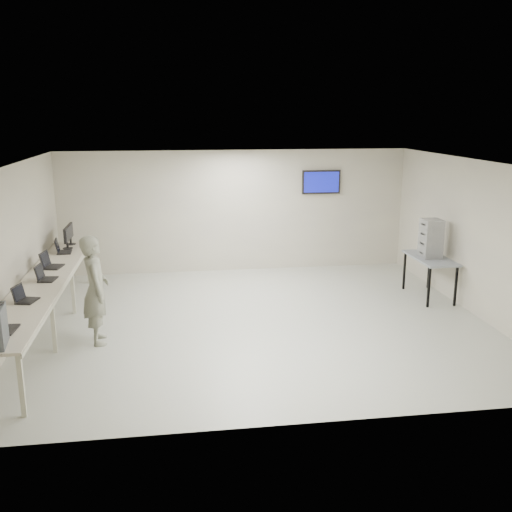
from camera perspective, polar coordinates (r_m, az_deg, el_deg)
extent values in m
cube|color=beige|center=(10.23, 0.16, -6.53)|extent=(8.00, 7.00, 0.01)
cube|color=white|center=(9.60, 0.17, 9.30)|extent=(8.00, 7.00, 0.01)
cube|color=beige|center=(13.23, -2.05, 4.50)|extent=(8.00, 0.01, 2.80)
cube|color=beige|center=(6.51, 4.68, -5.72)|extent=(8.00, 0.01, 2.80)
cube|color=beige|center=(10.06, -22.99, 0.31)|extent=(0.01, 7.00, 2.80)
cube|color=beige|center=(11.12, 21.03, 1.72)|extent=(0.01, 7.00, 2.80)
cube|color=black|center=(13.48, 6.49, 7.39)|extent=(0.15, 0.04, 0.15)
cube|color=black|center=(13.44, 6.53, 7.37)|extent=(0.90, 0.06, 0.55)
cube|color=#0C1286|center=(13.40, 6.57, 7.35)|extent=(0.82, 0.01, 0.47)
cube|color=beige|center=(10.09, -20.51, -2.47)|extent=(0.75, 6.00, 0.04)
cube|color=#BBB8A0|center=(10.03, -18.41, -2.58)|extent=(0.02, 6.00, 0.06)
cube|color=#BBB8A0|center=(7.58, -22.41, -11.78)|extent=(0.06, 0.06, 0.86)
cube|color=#BBB8A0|center=(9.47, -23.17, -6.66)|extent=(0.06, 0.06, 0.86)
cube|color=#BBB8A0|center=(9.33, -19.59, -6.63)|extent=(0.06, 0.06, 0.86)
cube|color=#BBB8A0|center=(11.13, -20.89, -3.43)|extent=(0.06, 0.06, 0.86)
cube|color=#BBB8A0|center=(11.01, -17.84, -3.36)|extent=(0.06, 0.06, 0.86)
cube|color=#BBB8A0|center=(12.96, -19.09, -0.87)|extent=(0.06, 0.06, 0.86)
cube|color=#BBB8A0|center=(12.86, -16.47, -0.78)|extent=(0.06, 0.06, 0.86)
cube|color=black|center=(8.01, -23.83, -6.79)|extent=(0.30, 0.40, 0.02)
cube|color=black|center=(9.09, -21.87, -4.18)|extent=(0.31, 0.38, 0.02)
cube|color=black|center=(9.08, -22.68, -3.42)|extent=(0.14, 0.32, 0.24)
cube|color=black|center=(9.08, -22.59, -3.41)|extent=(0.11, 0.28, 0.20)
cube|color=black|center=(10.11, -20.09, -2.22)|extent=(0.29, 0.37, 0.02)
cube|color=black|center=(10.11, -20.85, -1.51)|extent=(0.11, 0.33, 0.25)
cube|color=black|center=(10.10, -20.77, -1.50)|extent=(0.08, 0.29, 0.21)
cube|color=black|center=(10.90, -19.58, -1.04)|extent=(0.34, 0.43, 0.02)
cube|color=black|center=(10.89, -20.36, -0.30)|extent=(0.14, 0.37, 0.28)
cube|color=black|center=(10.88, -20.28, -0.29)|extent=(0.11, 0.32, 0.23)
cube|color=black|center=(11.98, -18.60, 0.36)|extent=(0.29, 0.39, 0.02)
cube|color=black|center=(11.97, -19.28, 1.00)|extent=(0.10, 0.35, 0.26)
cube|color=black|center=(11.97, -19.21, 1.00)|extent=(0.07, 0.31, 0.22)
cylinder|color=black|center=(12.33, -18.31, 0.74)|extent=(0.20, 0.20, 0.01)
cube|color=black|center=(12.31, -18.34, 1.14)|extent=(0.04, 0.03, 0.16)
cube|color=black|center=(12.27, -18.41, 2.05)|extent=(0.05, 0.45, 0.30)
cube|color=black|center=(12.26, -18.28, 2.05)|extent=(0.00, 0.41, 0.26)
cylinder|color=black|center=(12.70, -18.01, 1.14)|extent=(0.20, 0.20, 0.01)
cube|color=black|center=(12.69, -18.04, 1.53)|extent=(0.04, 0.03, 0.16)
cube|color=black|center=(12.65, -18.11, 2.41)|extent=(0.05, 0.45, 0.30)
cube|color=black|center=(12.64, -17.99, 2.42)|extent=(0.00, 0.41, 0.26)
imported|color=#5E6448|center=(9.40, -15.74, -3.27)|extent=(0.54, 0.71, 1.76)
cube|color=gray|center=(11.82, 17.05, -0.20)|extent=(0.64, 1.38, 0.04)
cube|color=black|center=(11.30, 16.90, -3.02)|extent=(0.04, 0.04, 0.79)
cube|color=black|center=(12.34, 14.62, -1.44)|extent=(0.04, 0.04, 0.79)
cube|color=black|center=(11.54, 19.35, -2.86)|extent=(0.04, 0.04, 0.79)
cube|color=black|center=(12.55, 16.91, -1.33)|extent=(0.04, 0.04, 0.79)
cube|color=gray|center=(11.79, 17.00, 0.33)|extent=(0.36, 0.40, 0.19)
cube|color=gray|center=(11.75, 17.07, 1.23)|extent=(0.36, 0.40, 0.19)
cube|color=gray|center=(11.71, 17.13, 2.14)|extent=(0.36, 0.40, 0.19)
cube|color=gray|center=(11.67, 17.20, 3.06)|extent=(0.36, 0.40, 0.19)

